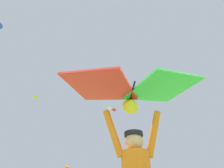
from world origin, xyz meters
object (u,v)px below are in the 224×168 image
distant_kite_black_overhead_distant (83,89)px  distant_kite_red_high_right (114,110)px  held_stunt_kite (131,91)px  distant_kite_white_low_left (109,109)px  distant_kite_yellow_mid_right (35,98)px  distant_kite_orange_mid_left (167,85)px

distant_kite_black_overhead_distant → distant_kite_red_high_right: 8.00m
held_stunt_kite → distant_kite_white_low_left: distant_kite_white_low_left is taller
held_stunt_kite → distant_kite_black_overhead_distant: 33.85m
held_stunt_kite → distant_kite_yellow_mid_right: bearing=109.5°
distant_kite_orange_mid_left → distant_kite_yellow_mid_right: size_ratio=0.49×
distant_kite_red_high_right → distant_kite_white_low_left: bearing=-117.6°
held_stunt_kite → distant_kite_black_overhead_distant: (-1.35, 28.44, 18.31)m
held_stunt_kite → distant_kite_orange_mid_left: (8.08, 11.75, 9.12)m
distant_kite_black_overhead_distant → distant_kite_red_high_right: (6.97, 1.05, -3.78)m
distant_kite_black_overhead_distant → distant_kite_yellow_mid_right: 11.46m
held_stunt_kite → distant_kite_white_low_left: 29.72m
held_stunt_kite → distant_kite_black_overhead_distant: size_ratio=2.73×
distant_kite_red_high_right → distant_kite_orange_mid_left: (2.45, -17.74, -5.40)m
distant_kite_white_low_left → distant_kite_yellow_mid_right: size_ratio=0.94×
held_stunt_kite → distant_kite_red_high_right: distant_kite_red_high_right is taller
distant_kite_red_high_right → distant_kite_black_overhead_distant: bearing=-171.5°
distant_kite_orange_mid_left → distant_kite_yellow_mid_right: 30.45m
distant_kite_white_low_left → distant_kite_black_overhead_distant: bearing=159.6°
distant_kite_white_low_left → distant_kite_orange_mid_left: size_ratio=1.91×
distant_kite_white_low_left → distant_kite_yellow_mid_right: bearing=156.8°
distant_kite_orange_mid_left → distant_kite_yellow_mid_right: distant_kite_yellow_mid_right is taller
distant_kite_red_high_right → distant_kite_yellow_mid_right: (-17.38, 3.71, 3.17)m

